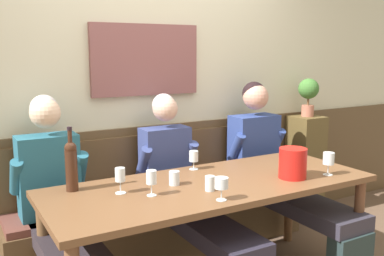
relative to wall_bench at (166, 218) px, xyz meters
name	(u,v)px	position (x,y,z in m)	size (l,w,h in m)	color
room_wall_back	(150,75)	(0.00, 0.26, 1.12)	(6.80, 0.12, 2.80)	beige
wood_wainscot_panel	(154,185)	(0.00, 0.21, 0.22)	(6.80, 0.03, 1.00)	brown
wall_bench	(166,218)	(0.00, 0.00, 0.00)	(2.44, 0.42, 0.94)	brown
dining_table	(212,195)	(0.00, -0.67, 0.40)	(2.14, 0.84, 0.76)	brown
person_right_seat	(62,210)	(-0.89, -0.36, 0.35)	(0.50, 1.26, 1.31)	#24323F
person_center_left_seat	(188,192)	(-0.01, -0.38, 0.33)	(0.47, 1.25, 1.28)	#273735
person_left_seat	(278,168)	(0.85, -0.34, 0.38)	(0.51, 1.26, 1.34)	#253535
ice_bucket	(293,163)	(0.52, -0.85, 0.58)	(0.18, 0.18, 0.20)	red
wine_bottle_amber_mid	(71,164)	(-0.82, -0.39, 0.64)	(0.07, 0.07, 0.39)	#3D2114
wine_glass_center_rear	(120,176)	(-0.59, -0.59, 0.58)	(0.06, 0.06, 0.16)	silver
wine_glass_center_front	(221,184)	(-0.14, -0.99, 0.57)	(0.08, 0.08, 0.13)	silver
wine_glass_right_end	(329,159)	(0.78, -0.92, 0.59)	(0.08, 0.08, 0.16)	silver
wine_glass_mid_left	(151,178)	(-0.45, -0.72, 0.59)	(0.06, 0.06, 0.15)	silver
wine_glass_by_bottle	(194,157)	(0.06, -0.34, 0.57)	(0.07, 0.07, 0.14)	silver
water_tumbler_left	(174,178)	(-0.23, -0.60, 0.52)	(0.07, 0.07, 0.09)	silver
water_tumbler_right	(210,183)	(-0.10, -0.81, 0.52)	(0.06, 0.06, 0.09)	silver
corner_pedestal	(305,167)	(1.52, 0.03, 0.21)	(0.28, 0.28, 0.98)	brown
potted_plant	(308,92)	(1.52, 0.03, 0.93)	(0.19, 0.19, 0.36)	#AE6650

